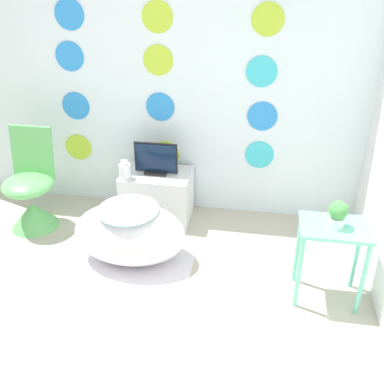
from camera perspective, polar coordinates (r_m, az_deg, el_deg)
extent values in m
plane|color=#BCB29E|center=(2.90, -12.01, -20.99)|extent=(12.00, 12.00, 0.00)
cube|color=white|center=(3.85, -3.60, 15.61)|extent=(4.42, 0.04, 2.60)
cylinder|color=#B2D633|center=(4.32, -14.22, 5.54)|extent=(0.25, 0.01, 0.25)
cylinder|color=#B2D633|center=(4.07, -3.40, 4.84)|extent=(0.25, 0.01, 0.25)
cylinder|color=#3DC6D6|center=(3.96, 8.55, 4.70)|extent=(0.25, 0.01, 0.25)
cylinder|color=#2D8CE0|center=(4.17, -14.52, 10.53)|extent=(0.25, 0.01, 0.25)
cylinder|color=#2D8CE0|center=(3.92, -4.06, 10.73)|extent=(0.25, 0.01, 0.25)
cylinder|color=#2D8CE0|center=(3.83, 8.92, 9.47)|extent=(0.25, 0.01, 0.25)
cylinder|color=#2D8CE0|center=(4.06, -15.29, 16.28)|extent=(0.25, 0.01, 0.25)
cylinder|color=#B2D633|center=(3.82, -4.32, 16.34)|extent=(0.25, 0.01, 0.25)
cylinder|color=#3DC6D6|center=(3.72, 8.83, 14.85)|extent=(0.25, 0.01, 0.25)
cylinder|color=#2D8CE0|center=(3.99, -15.33, 20.94)|extent=(0.25, 0.01, 0.25)
cylinder|color=#B2D633|center=(3.76, -4.43, 21.31)|extent=(0.25, 0.01, 0.25)
cylinder|color=#B2D633|center=(3.65, 9.61, 20.81)|extent=(0.25, 0.01, 0.25)
cube|color=silver|center=(3.54, -8.90, -9.53)|extent=(1.06, 0.73, 0.01)
ellipsoid|color=white|center=(3.51, -7.87, -5.21)|extent=(0.87, 0.56, 0.47)
cylinder|color=#B2DBEA|center=(3.39, -8.11, -2.22)|extent=(0.46, 0.46, 0.01)
cone|color=#66C166|center=(4.17, -19.44, -2.73)|extent=(0.41, 0.41, 0.22)
ellipsoid|color=#66C166|center=(4.03, -20.12, 0.84)|extent=(0.43, 0.43, 0.15)
cube|color=#66C166|center=(4.06, -19.62, 4.75)|extent=(0.37, 0.10, 0.46)
cube|color=silver|center=(4.02, -4.42, -0.39)|extent=(0.60, 0.41, 0.44)
cube|color=white|center=(3.82, -5.16, -0.79)|extent=(0.51, 0.01, 0.12)
cube|color=black|center=(3.91, -4.55, 2.54)|extent=(0.20, 0.12, 0.02)
cube|color=black|center=(3.86, -4.61, 4.37)|extent=(0.38, 0.01, 0.27)
cube|color=#0F1E38|center=(3.85, -4.64, 4.31)|extent=(0.36, 0.01, 0.25)
cylinder|color=white|center=(3.83, -8.52, 2.60)|extent=(0.10, 0.10, 0.13)
cylinder|color=white|center=(3.79, -8.61, 3.72)|extent=(0.05, 0.05, 0.03)
cube|color=#72D8B7|center=(3.06, 17.74, -4.32)|extent=(0.46, 0.32, 0.02)
cylinder|color=#72D8B7|center=(3.09, 13.43, -9.99)|extent=(0.03, 0.03, 0.57)
cylinder|color=#72D8B7|center=(3.16, 20.86, -10.39)|extent=(0.03, 0.03, 0.57)
cylinder|color=#72D8B7|center=(3.31, 13.26, -7.06)|extent=(0.03, 0.03, 0.57)
cylinder|color=#72D8B7|center=(3.37, 20.17, -7.50)|extent=(0.03, 0.03, 0.57)
cylinder|color=white|center=(3.04, 17.86, -3.59)|extent=(0.10, 0.10, 0.07)
sphere|color=#4C9E4C|center=(2.99, 18.11, -2.20)|extent=(0.12, 0.12, 0.12)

